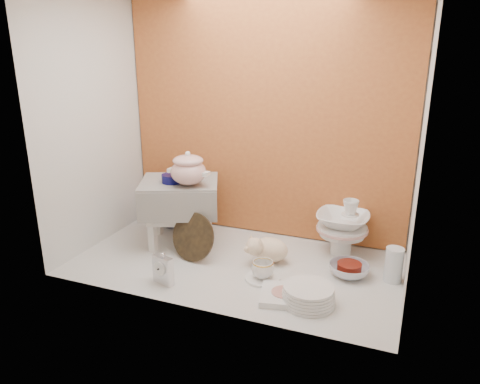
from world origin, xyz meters
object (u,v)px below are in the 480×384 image
(dinner_plate_stack, at_px, (308,295))
(soup_tureen, at_px, (188,168))
(porcelain_tower, at_px, (342,227))
(mantel_clock, at_px, (163,268))
(gold_rim_teacup, at_px, (263,269))
(crystal_bowl, at_px, (349,270))
(step_stool, at_px, (181,212))
(floral_platter, at_px, (161,199))
(blue_white_vase, at_px, (174,208))
(plush_pig, at_px, (270,249))

(dinner_plate_stack, bearing_deg, soup_tureen, 156.91)
(dinner_plate_stack, bearing_deg, porcelain_tower, 84.80)
(mantel_clock, relative_size, gold_rim_teacup, 1.46)
(dinner_plate_stack, bearing_deg, crystal_bowl, 67.82)
(step_stool, distance_m, porcelain_tower, 0.98)
(step_stool, xyz_separation_m, dinner_plate_stack, (0.90, -0.41, -0.16))
(floral_platter, height_order, gold_rim_teacup, floral_platter)
(blue_white_vase, relative_size, gold_rim_teacup, 2.10)
(step_stool, bearing_deg, gold_rim_teacup, -46.93)
(step_stool, relative_size, porcelain_tower, 1.33)
(floral_platter, distance_m, crystal_bowl, 1.35)
(step_stool, distance_m, crystal_bowl, 1.06)
(step_stool, relative_size, gold_rim_teacup, 3.88)
(gold_rim_teacup, relative_size, porcelain_tower, 0.34)
(floral_platter, bearing_deg, plush_pig, -17.89)
(mantel_clock, relative_size, crystal_bowl, 0.81)
(step_stool, height_order, gold_rim_teacup, step_stool)
(soup_tureen, relative_size, mantel_clock, 1.43)
(plush_pig, xyz_separation_m, dinner_plate_stack, (0.30, -0.35, -0.03))
(floral_platter, height_order, mantel_clock, floral_platter)
(soup_tureen, xyz_separation_m, blue_white_vase, (-0.28, 0.29, -0.38))
(crystal_bowl, bearing_deg, step_stool, 176.50)
(crystal_bowl, bearing_deg, plush_pig, 179.57)
(soup_tureen, bearing_deg, gold_rim_teacup, -21.27)
(gold_rim_teacup, bearing_deg, soup_tureen, 158.73)
(soup_tureen, distance_m, crystal_bowl, 1.05)
(soup_tureen, xyz_separation_m, dinner_plate_stack, (0.80, -0.34, -0.46))
(floral_platter, relative_size, gold_rim_teacup, 3.08)
(floral_platter, xyz_separation_m, crystal_bowl, (1.31, -0.28, -0.15))
(soup_tureen, distance_m, floral_platter, 0.57)
(floral_platter, relative_size, crystal_bowl, 1.71)
(mantel_clock, bearing_deg, dinner_plate_stack, 23.50)
(blue_white_vase, relative_size, crystal_bowl, 1.17)
(step_stool, xyz_separation_m, crystal_bowl, (1.04, -0.06, -0.17))
(blue_white_vase, relative_size, porcelain_tower, 0.72)
(step_stool, distance_m, blue_white_vase, 0.29)
(mantel_clock, relative_size, dinner_plate_stack, 0.66)
(blue_white_vase, height_order, crystal_bowl, blue_white_vase)
(step_stool, bearing_deg, plush_pig, -29.21)
(blue_white_vase, bearing_deg, porcelain_tower, -1.63)
(blue_white_vase, relative_size, plush_pig, 0.95)
(gold_rim_teacup, relative_size, crystal_bowl, 0.55)
(floral_platter, height_order, crystal_bowl, floral_platter)
(crystal_bowl, xyz_separation_m, porcelain_tower, (-0.09, 0.25, 0.14))
(blue_white_vase, relative_size, dinner_plate_stack, 0.95)
(soup_tureen, height_order, porcelain_tower, soup_tureen)
(mantel_clock, bearing_deg, step_stool, 124.96)
(plush_pig, bearing_deg, floral_platter, 140.64)
(blue_white_vase, distance_m, mantel_clock, 0.80)
(dinner_plate_stack, distance_m, porcelain_tower, 0.61)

